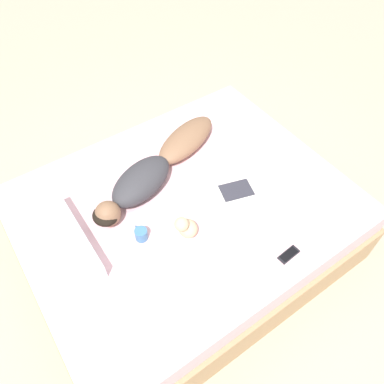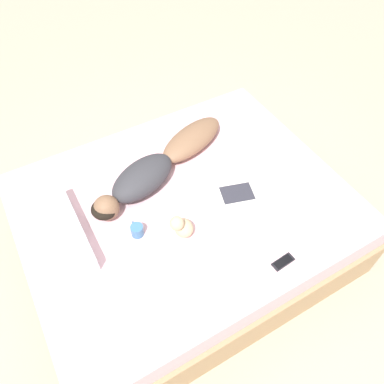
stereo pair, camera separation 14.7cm
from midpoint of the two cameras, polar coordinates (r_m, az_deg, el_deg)
name	(u,v)px [view 2 (the right image)]	position (r m, az deg, el deg)	size (l,w,h in m)	color
ground_plane	(186,245)	(3.18, 0.34, -8.20)	(12.00, 12.00, 0.00)	#B7A88E
bed	(185,225)	(2.93, 0.37, -5.14)	(1.88, 2.33, 0.61)	tan
person	(159,165)	(2.79, -3.58, 4.06)	(0.66, 1.31, 0.19)	brown
open_magazine	(242,206)	(2.67, 9.20, -2.23)	(0.58, 0.46, 0.01)	silver
coffee_mug	(137,230)	(2.49, -6.71, -5.83)	(0.12, 0.09, 0.08)	teal
cell_phone	(283,262)	(2.49, 15.39, -10.28)	(0.07, 0.16, 0.01)	black
plush_toy	(182,227)	(2.44, 0.16, -5.35)	(0.14, 0.16, 0.19)	#D1B289
pillow	(53,237)	(2.57, -18.96, -6.61)	(0.68, 0.38, 0.12)	silver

